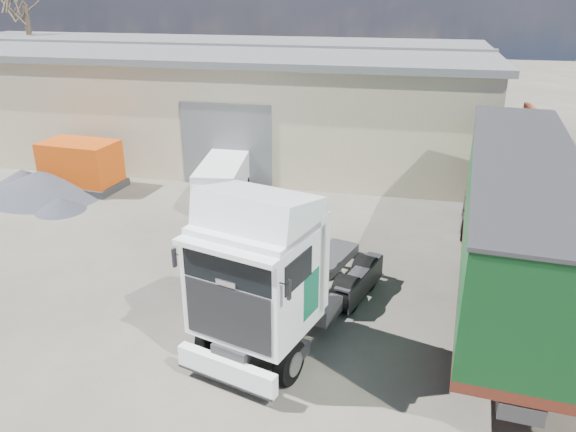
% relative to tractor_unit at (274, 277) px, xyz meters
% --- Properties ---
extents(ground, '(120.00, 120.00, 0.00)m').
position_rel_tractor_unit_xyz_m(ground, '(-2.76, 0.93, -1.79)').
color(ground, '#27251F').
rests_on(ground, ground).
extents(warehouse, '(30.60, 12.60, 5.42)m').
position_rel_tractor_unit_xyz_m(warehouse, '(-8.76, 16.93, 0.87)').
color(warehouse, '#B3A88A').
rests_on(warehouse, ground).
extents(tractor_unit, '(4.09, 6.66, 4.26)m').
position_rel_tractor_unit_xyz_m(tractor_unit, '(0.00, 0.00, 0.00)').
color(tractor_unit, black).
rests_on(tractor_unit, ground).
extents(box_trailer, '(3.81, 12.64, 4.14)m').
position_rel_tractor_unit_xyz_m(box_trailer, '(5.84, 3.71, 0.73)').
color(box_trailer, '#2D2D30').
rests_on(box_trailer, ground).
extents(panel_van, '(2.13, 4.17, 1.63)m').
position_rel_tractor_unit_xyz_m(panel_van, '(-4.33, 8.89, -0.95)').
color(panel_van, black).
rests_on(panel_van, ground).
extents(orange_skip, '(3.47, 2.37, 2.05)m').
position_rel_tractor_unit_xyz_m(orange_skip, '(-10.76, 9.23, -0.89)').
color(orange_skip, '#2D2D30').
rests_on(orange_skip, ground).
extents(gravel_heap, '(6.13, 5.97, 1.08)m').
position_rel_tractor_unit_xyz_m(gravel_heap, '(-12.04, 8.07, -1.29)').
color(gravel_heap, black).
rests_on(gravel_heap, ground).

